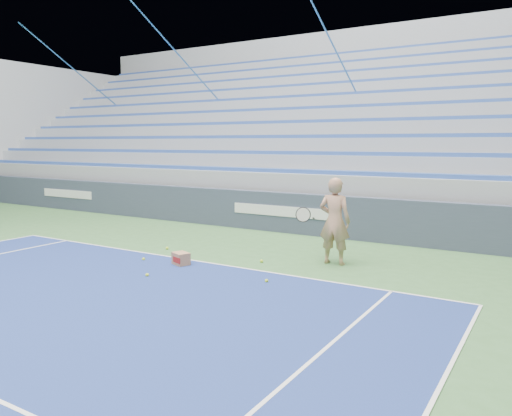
% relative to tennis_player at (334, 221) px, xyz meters
% --- Properties ---
extents(sponsor_barrier, '(30.00, 0.32, 1.10)m').
position_rel_tennis_player_xyz_m(sponsor_barrier, '(-2.53, 2.70, -0.34)').
color(sponsor_barrier, '#353E51').
rests_on(sponsor_barrier, ground).
extents(bleachers, '(31.00, 9.15, 7.30)m').
position_rel_tennis_player_xyz_m(bleachers, '(-2.53, 8.41, 1.47)').
color(bleachers, '#989CA0').
rests_on(bleachers, ground).
extents(tennis_player, '(0.94, 0.85, 1.78)m').
position_rel_tennis_player_xyz_m(tennis_player, '(0.00, 0.00, 0.00)').
color(tennis_player, tan).
rests_on(tennis_player, ground).
extents(ball_box, '(0.41, 0.37, 0.26)m').
position_rel_tennis_player_xyz_m(ball_box, '(-2.60, -1.71, -0.76)').
color(ball_box, '#A4724F').
rests_on(ball_box, ground).
extents(tennis_ball_0, '(0.07, 0.07, 0.07)m').
position_rel_tennis_player_xyz_m(tennis_ball_0, '(-3.52, -1.83, -0.86)').
color(tennis_ball_0, '#CCE92F').
rests_on(tennis_ball_0, ground).
extents(tennis_ball_1, '(0.07, 0.07, 0.07)m').
position_rel_tennis_player_xyz_m(tennis_ball_1, '(-0.47, -1.91, -0.86)').
color(tennis_ball_1, '#CCE92F').
rests_on(tennis_ball_1, ground).
extents(tennis_ball_2, '(0.07, 0.07, 0.07)m').
position_rel_tennis_player_xyz_m(tennis_ball_2, '(-3.83, -0.74, -0.86)').
color(tennis_ball_2, '#CCE92F').
rests_on(tennis_ball_2, ground).
extents(tennis_ball_3, '(0.07, 0.07, 0.07)m').
position_rel_tennis_player_xyz_m(tennis_ball_3, '(-2.56, -2.73, -0.86)').
color(tennis_ball_3, '#CCE92F').
rests_on(tennis_ball_3, ground).
extents(tennis_ball_4, '(0.07, 0.07, 0.07)m').
position_rel_tennis_player_xyz_m(tennis_ball_4, '(-1.31, -0.68, -0.86)').
color(tennis_ball_4, '#CCE92F').
rests_on(tennis_ball_4, ground).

